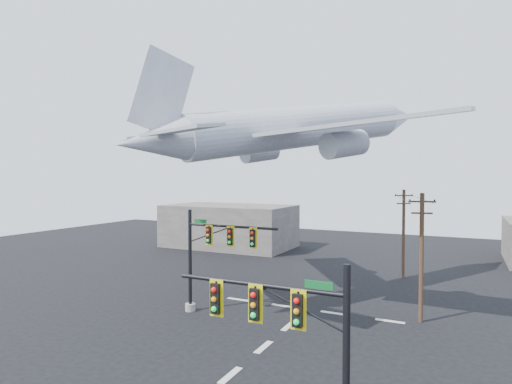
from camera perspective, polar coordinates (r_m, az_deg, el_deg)
The scene contains 9 objects.
ground at distance 23.59m, azimuth -3.46°, elevation -23.22°, with size 120.00×120.00×0.00m, color black.
lane_markings at distance 27.98m, azimuth 2.24°, elevation -19.03°, with size 14.00×21.20×0.01m.
signal_mast_near at distance 15.68m, azimuth 5.71°, elevation -20.40°, with size 6.84×0.79×7.22m.
signal_mast_far at distance 31.63m, azimuth -6.15°, elevation -8.45°, with size 7.52×0.84×7.63m.
utility_pole_a at distance 31.87m, azimuth 21.19°, elevation -7.82°, with size 1.77×0.53×8.96m.
utility_pole_b at distance 45.15m, azimuth 19.07°, elevation -5.03°, with size 1.69×0.80×8.81m.
power_lines at distance 38.16m, azimuth 20.01°, elevation -0.84°, with size 4.41×13.19×0.03m.
airliner at distance 35.36m, azimuth 5.77°, elevation 8.44°, with size 25.77×28.15×8.02m.
building_left at distance 62.05m, azimuth -3.62°, elevation -4.53°, with size 18.00×10.00×6.00m, color slate.
Camera 1 is at (10.53, -18.56, 10.05)m, focal length 30.00 mm.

